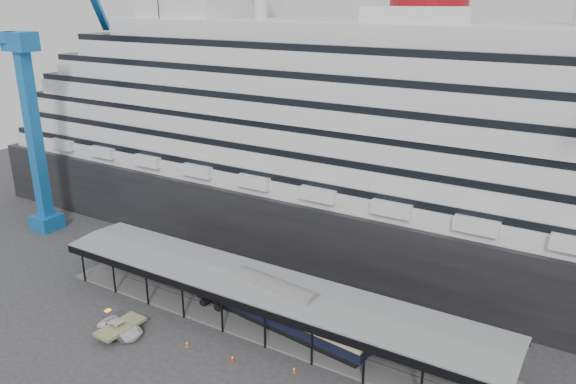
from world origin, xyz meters
name	(u,v)px	position (x,y,z in m)	size (l,w,h in m)	color
ground	(239,343)	(0.00, 0.00, 0.00)	(200.00, 200.00, 0.00)	#313134
cruise_ship	(366,126)	(0.05, 32.00, 18.35)	(130.00, 30.00, 43.90)	black
platform_canopy	(264,304)	(0.00, 5.00, 2.36)	(56.00, 9.18, 5.30)	slate
crane_blue	(37,108)	(-45.11, 10.62, 19.96)	(22.63, 19.19, 47.60)	#1867B5
port_truck	(120,328)	(-12.40, -5.44, 0.76)	(2.53, 5.49, 1.53)	white
pullman_carriage	(275,304)	(1.62, 5.00, 2.88)	(24.59, 6.07, 23.94)	black
traffic_cone_left	(187,344)	(-4.39, -3.44, 0.38)	(0.43, 0.43, 0.77)	#FA530D
traffic_cone_mid	(233,358)	(1.38, -2.92, 0.38)	(0.41, 0.41, 0.76)	red
traffic_cone_right	(294,369)	(7.78, -1.14, 0.33)	(0.39, 0.39, 0.67)	#E3560C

